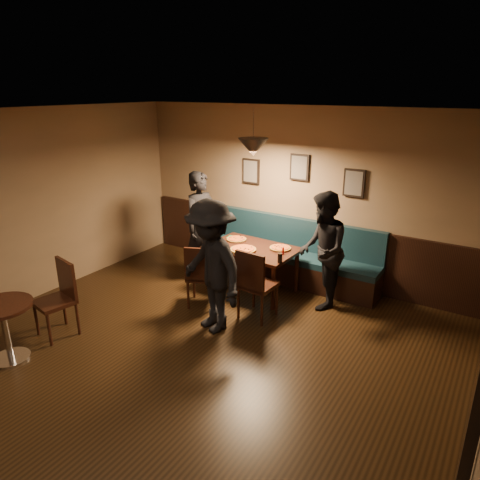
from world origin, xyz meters
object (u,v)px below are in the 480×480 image
at_px(dining_table, 252,269).
at_px(cafe_table, 6,332).
at_px(soda_glass, 280,258).
at_px(tabasco_bottle, 283,250).
at_px(booth_bench, 289,252).
at_px(diner_right, 322,250).
at_px(diner_front, 211,267).
at_px(chair_near_left, 203,274).
at_px(cafe_chair_far, 54,300).
at_px(chair_near_right, 258,283).
at_px(diner_left, 202,226).

bearing_deg(dining_table, cafe_table, -112.63).
distance_m(soda_glass, tabasco_bottle, 0.32).
bearing_deg(booth_bench, diner_right, -34.25).
bearing_deg(soda_glass, dining_table, 153.59).
height_order(diner_front, tabasco_bottle, diner_front).
bearing_deg(soda_glass, chair_near_left, -155.61).
bearing_deg(cafe_chair_far, diner_front, -131.89).
relative_size(diner_front, cafe_chair_far, 1.79).
bearing_deg(diner_front, tabasco_bottle, 94.25).
relative_size(chair_near_right, diner_front, 0.58).
height_order(tabasco_bottle, cafe_table, tabasco_bottle).
distance_m(diner_right, diner_front, 1.69).
distance_m(booth_bench, dining_table, 0.75).
bearing_deg(diner_right, tabasco_bottle, -98.78).
distance_m(booth_bench, diner_left, 1.49).
distance_m(diner_left, cafe_table, 3.21).
bearing_deg(soda_glass, chair_near_right, -112.74).
distance_m(soda_glass, cafe_chair_far, 3.02).
distance_m(booth_bench, diner_right, 1.01).
bearing_deg(diner_front, diner_right, 77.79).
bearing_deg(cafe_table, cafe_chair_far, 89.50).
distance_m(diner_right, tabasco_bottle, 0.57).
height_order(booth_bench, chair_near_right, chair_near_right).
bearing_deg(diner_front, cafe_chair_far, -121.03).
xyz_separation_m(booth_bench, diner_left, (-1.27, -0.67, 0.40)).
bearing_deg(diner_left, dining_table, -81.08).
xyz_separation_m(dining_table, cafe_table, (-1.46, -3.13, -0.00)).
bearing_deg(chair_near_right, dining_table, 129.39).
xyz_separation_m(booth_bench, dining_table, (-0.31, -0.67, -0.14)).
height_order(dining_table, tabasco_bottle, tabasco_bottle).
xyz_separation_m(booth_bench, chair_near_left, (-0.68, -1.45, -0.02)).
bearing_deg(diner_front, dining_table, 118.19).
bearing_deg(diner_left, chair_near_right, -105.95).
relative_size(booth_bench, diner_left, 1.66).
distance_m(diner_right, cafe_table, 4.17).
distance_m(diner_front, tabasco_bottle, 1.32).
bearing_deg(booth_bench, diner_front, -94.85).
distance_m(diner_left, soda_glass, 1.64).
relative_size(booth_bench, diner_front, 1.70).
distance_m(tabasco_bottle, cafe_table, 3.73).
bearing_deg(soda_glass, tabasco_bottle, 109.19).
bearing_deg(diner_left, booth_bench, -53.53).
bearing_deg(diner_front, cafe_table, -108.88).
bearing_deg(dining_table, soda_glass, -24.06).
bearing_deg(booth_bench, chair_near_right, -81.94).
bearing_deg(tabasco_bottle, soda_glass, -70.81).
bearing_deg(diner_left, tabasco_bottle, -81.71).
height_order(dining_table, cafe_chair_far, cafe_chair_far).
bearing_deg(chair_near_right, chair_near_left, -169.91).
bearing_deg(tabasco_bottle, cafe_chair_far, -128.94).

